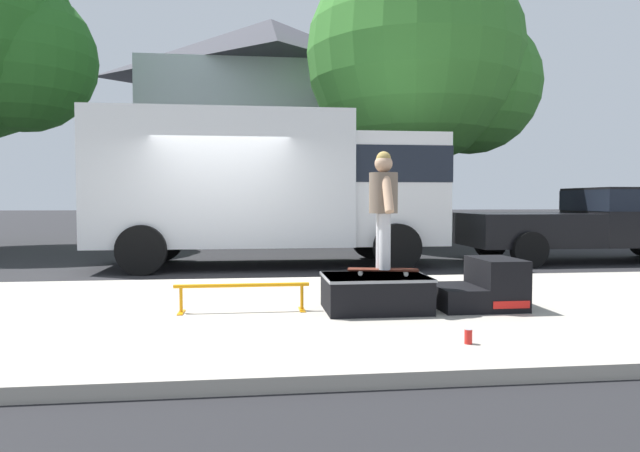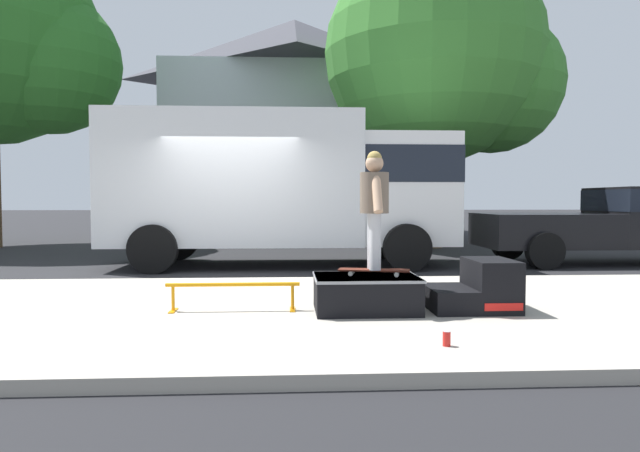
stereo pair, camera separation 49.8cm
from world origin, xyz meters
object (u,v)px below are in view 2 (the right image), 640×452
at_px(kicker_ramp, 478,289).
at_px(pickup_truck_black, 623,221).
at_px(skate_box, 366,292).
at_px(skater_kid, 374,200).
at_px(box_truck, 283,183).
at_px(skateboard, 374,270).
at_px(soda_can, 447,339).
at_px(street_tree_neighbour, 446,61).
at_px(grind_rail, 233,290).

height_order(kicker_ramp, pickup_truck_black, pickup_truck_black).
relative_size(skate_box, pickup_truck_black, 0.20).
xyz_separation_m(skater_kid, box_truck, (-1.04, 5.43, 0.36)).
xyz_separation_m(skateboard, pickup_truck_black, (6.14, 5.38, 0.33)).
xyz_separation_m(soda_can, street_tree_neighbour, (3.08, 11.05, 5.03)).
relative_size(skater_kid, pickup_truck_black, 0.23).
xyz_separation_m(skate_box, street_tree_neighbour, (3.55, 9.52, 4.88)).
bearing_deg(skater_kid, skate_box, -164.15).
xyz_separation_m(kicker_ramp, skater_kid, (-1.16, 0.03, 0.99)).
height_order(skateboard, box_truck, box_truck).
bearing_deg(skater_kid, skateboard, 104.04).
xyz_separation_m(box_truck, street_tree_neighbour, (4.50, 4.06, 3.51)).
xyz_separation_m(skate_box, box_truck, (-0.95, 5.46, 1.37)).
bearing_deg(soda_can, grind_rail, 139.78).
bearing_deg(street_tree_neighbour, kicker_ramp, -103.55).
bearing_deg(street_tree_neighbour, soda_can, -105.59).
bearing_deg(box_truck, grind_rail, -95.44).
relative_size(skater_kid, soda_can, 10.32).
distance_m(kicker_ramp, skateboard, 1.18).
distance_m(grind_rail, skater_kid, 1.84).
relative_size(kicker_ramp, skater_kid, 0.72).
bearing_deg(skateboard, street_tree_neighbour, 69.99).
relative_size(kicker_ramp, street_tree_neighbour, 0.11).
xyz_separation_m(pickup_truck_black, street_tree_neighbour, (-2.69, 4.11, 4.32)).
height_order(box_truck, pickup_truck_black, box_truck).
bearing_deg(skater_kid, box_truck, 100.87).
height_order(skateboard, skater_kid, skater_kid).
height_order(grind_rail, skateboard, skateboard).
xyz_separation_m(skater_kid, street_tree_neighbour, (3.46, 9.49, 3.87)).
relative_size(grind_rail, skateboard, 1.83).
xyz_separation_m(skater_kid, pickup_truck_black, (6.14, 5.38, -0.45)).
height_order(kicker_ramp, box_truck, box_truck).
bearing_deg(kicker_ramp, grind_rail, 177.90).
bearing_deg(pickup_truck_black, skateboard, -138.80).
relative_size(box_truck, pickup_truck_black, 1.21).
distance_m(skate_box, soda_can, 1.61).
xyz_separation_m(skate_box, pickup_truck_black, (6.24, 5.40, 0.57)).
distance_m(kicker_ramp, skater_kid, 1.53).
relative_size(skate_box, kicker_ramp, 1.22).
xyz_separation_m(grind_rail, soda_can, (1.93, -1.63, -0.17)).
xyz_separation_m(skater_kid, soda_can, (0.37, -1.56, -1.16)).
bearing_deg(skate_box, street_tree_neighbour, 69.55).
distance_m(skate_box, pickup_truck_black, 8.27).
xyz_separation_m(kicker_ramp, soda_can, (-0.79, -1.53, -0.17)).
height_order(grind_rail, street_tree_neighbour, street_tree_neighbour).
bearing_deg(skateboard, soda_can, -76.51).
xyz_separation_m(grind_rail, skateboard, (1.55, -0.07, 0.21)).
bearing_deg(grind_rail, skater_kid, -2.69).
distance_m(kicker_ramp, street_tree_neighbour, 10.93).
height_order(skater_kid, pickup_truck_black, skater_kid).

